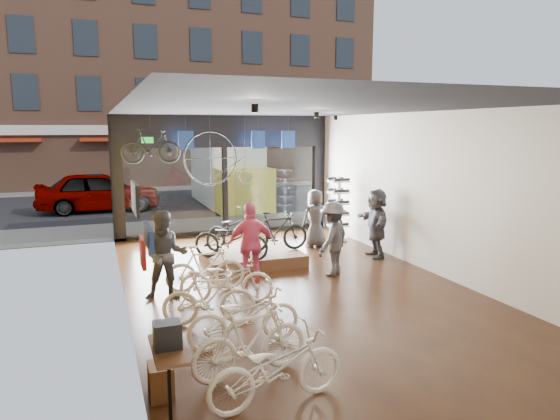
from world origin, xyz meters
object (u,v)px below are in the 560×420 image
floor_bike_5 (206,268)px  display_bike_right (233,228)px  street_car (99,191)px  penny_farthing (222,160)px  box_truck (232,177)px  hung_bike (151,146)px  customer_4 (315,218)px  floor_bike_1 (250,340)px  customer_3 (333,239)px  floor_bike_4 (226,279)px  display_platform (252,257)px  customer_2 (251,245)px  sunglasses_rack (338,209)px  customer_1 (166,255)px  customer_5 (376,223)px  floor_bike_0 (277,368)px  display_bike_left (231,239)px  floor_bike_2 (244,316)px  display_bike_mid (276,231)px  floor_bike_3 (209,298)px

floor_bike_5 → display_bike_right: display_bike_right is taller
street_car → penny_farthing: (3.37, -7.50, 1.67)m
box_truck → penny_farthing: 6.90m
street_car → hung_bike: (1.36, -7.80, 2.10)m
customer_4 → floor_bike_1: bearing=52.8°
customer_3 → floor_bike_4: bearing=-18.0°
hung_bike → customer_4: bearing=-102.0°
street_car → display_platform: bearing=-160.3°
box_truck → customer_2: size_ratio=3.71×
customer_3 → sunglasses_rack: (1.77, 3.23, 0.11)m
customer_1 → sunglasses_rack: (5.64, 3.57, 0.07)m
street_car → customer_5: customer_5 is taller
floor_bike_4 → customer_4: customer_4 is taller
customer_5 → sunglasses_rack: bearing=-168.3°
display_platform → customer_4: 2.59m
floor_bike_0 → display_platform: 6.62m
display_bike_left → customer_5: (3.96, -0.02, 0.13)m
box_truck → floor_bike_2: 13.95m
display_platform → sunglasses_rack: sunglasses_rack is taller
display_platform → customer_5: size_ratio=1.31×
floor_bike_1 → display_bike_left: (1.08, 5.09, 0.27)m
box_truck → floor_bike_2: size_ratio=3.68×
customer_3 → sunglasses_rack: bearing=-156.0°
floor_bike_1 → display_platform: bearing=-25.7°
floor_bike_0 → customer_5: customer_5 is taller
customer_3 → floor_bike_0: bearing=19.6°
display_bike_left → display_bike_mid: (1.28, 0.37, 0.03)m
street_car → floor_bike_1: street_car is taller
display_bike_right → customer_4: 2.57m
customer_2 → customer_3: bearing=-171.7°
floor_bike_3 → customer_5: bearing=-47.4°
penny_farthing → floor_bike_3: bearing=-106.1°
floor_bike_3 → display_bike_left: size_ratio=0.88×
floor_bike_2 → display_bike_right: display_bike_right is taller
street_car → customer_2: bearing=-165.5°
street_car → floor_bike_5: street_car is taller
floor_bike_4 → customer_2: customer_2 is taller
box_truck → customer_5: size_ratio=3.69×
floor_bike_3 → hung_bike: bearing=15.1°
display_bike_left → penny_farthing: penny_farthing is taller
street_car → display_bike_left: 10.77m
floor_bike_0 → customer_5: 7.69m
floor_bike_4 → display_bike_right: 3.49m
display_platform → display_bike_right: size_ratio=1.27×
box_truck → customer_2: 10.86m
floor_bike_2 → display_bike_mid: display_bike_mid is taller
display_bike_left → floor_bike_0: bearing=-155.2°
box_truck → customer_2: bearing=-102.7°
display_bike_mid → floor_bike_2: bearing=155.9°
display_bike_left → customer_2: 1.22m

